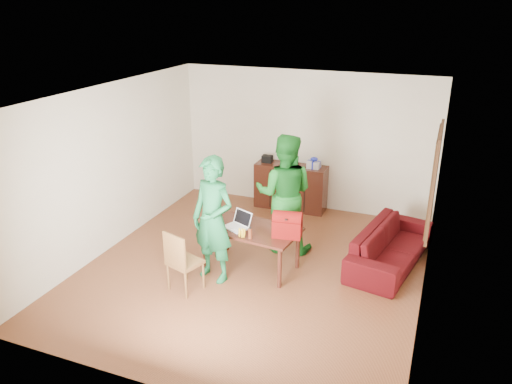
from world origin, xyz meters
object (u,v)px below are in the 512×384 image
at_px(bottle, 250,233).
at_px(person_near, 213,220).
at_px(person_far, 284,194).
at_px(laptop, 235,225).
at_px(table, 251,233).
at_px(red_bag, 287,227).
at_px(sofa, 391,246).
at_px(chair, 185,273).

bearing_deg(bottle, person_near, -163.72).
height_order(person_far, laptop, person_far).
distance_m(laptop, bottle, 0.41).
relative_size(table, bottle, 8.57).
bearing_deg(laptop, red_bag, 25.65).
distance_m(bottle, sofa, 2.31).
xyz_separation_m(table, laptop, (-0.22, -0.10, 0.13)).
bearing_deg(bottle, laptop, 145.38).
relative_size(laptop, bottle, 2.33).
distance_m(laptop, sofa, 2.48).
distance_m(person_far, bottle, 1.14).
distance_m(red_bag, sofa, 1.79).
bearing_deg(person_near, chair, -105.43).
relative_size(chair, person_far, 0.47).
bearing_deg(sofa, table, 125.82).
bearing_deg(chair, bottle, 56.27).
relative_size(person_near, laptop, 4.57).
bearing_deg(bottle, table, 109.40).
bearing_deg(table, laptop, -149.54).
distance_m(table, person_near, 0.72).
bearing_deg(person_far, red_bag, 101.62).
bearing_deg(person_near, laptop, 78.14).
bearing_deg(laptop, person_far, 84.68).
relative_size(chair, person_near, 0.49).
bearing_deg(red_bag, laptop, 173.56).
xyz_separation_m(chair, sofa, (2.64, 1.86, 0.03)).
height_order(laptop, bottle, laptop).
relative_size(person_far, red_bag, 4.72).
distance_m(person_near, laptop, 0.48).
xyz_separation_m(table, bottle, (0.12, -0.33, 0.17)).
xyz_separation_m(laptop, sofa, (2.22, 1.02, -0.42)).
distance_m(chair, bottle, 1.09).
relative_size(chair, red_bag, 2.22).
bearing_deg(person_near, red_bag, 35.65).
bearing_deg(person_near, table, 63.41).
bearing_deg(person_far, bottle, 72.68).
relative_size(person_near, sofa, 0.93).
bearing_deg(laptop, chair, -93.33).
relative_size(chair, bottle, 5.23).
bearing_deg(chair, red_bag, 52.77).
height_order(chair, laptop, chair).
xyz_separation_m(person_far, laptop, (-0.49, -0.88, -0.27)).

